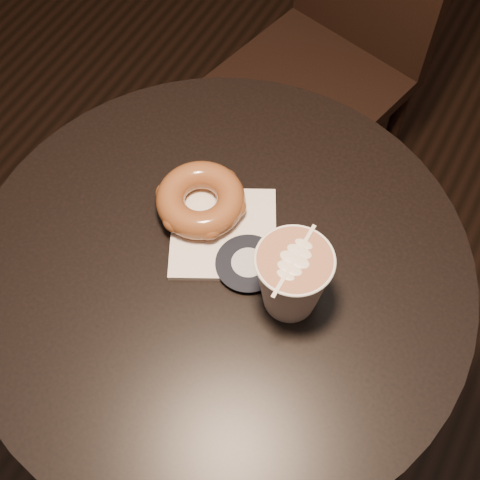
% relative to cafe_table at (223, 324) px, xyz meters
% --- Properties ---
extents(cafe_table, '(0.70, 0.70, 0.75)m').
position_rel_cafe_table_xyz_m(cafe_table, '(0.00, 0.00, 0.00)').
color(cafe_table, black).
rests_on(cafe_table, ground).
extents(chair, '(0.45, 0.45, 0.93)m').
position_rel_cafe_table_xyz_m(chair, '(-0.13, 0.75, -0.03)').
color(chair, black).
rests_on(chair, ground).
extents(pastry_bag, '(0.20, 0.20, 0.01)m').
position_rel_cafe_table_xyz_m(pastry_bag, '(-0.02, 0.04, 0.20)').
color(pastry_bag, white).
rests_on(pastry_bag, cafe_table).
extents(doughnut, '(0.13, 0.13, 0.04)m').
position_rel_cafe_table_xyz_m(doughnut, '(-0.07, 0.06, 0.23)').
color(doughnut, brown).
rests_on(doughnut, pastry_bag).
extents(latte_cup, '(0.10, 0.10, 0.11)m').
position_rel_cafe_table_xyz_m(latte_cup, '(0.11, -0.00, 0.25)').
color(latte_cup, white).
rests_on(latte_cup, cafe_table).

